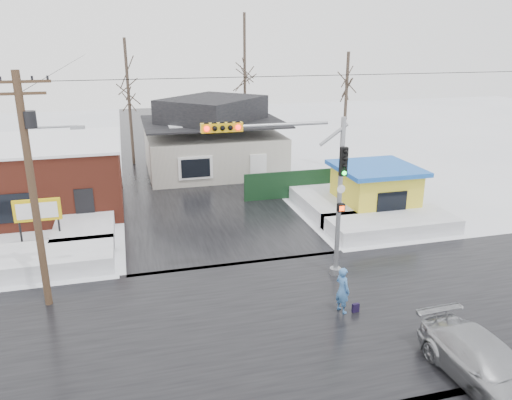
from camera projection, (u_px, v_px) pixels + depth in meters
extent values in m
plane|color=white|center=(268.00, 322.00, 18.47)|extent=(120.00, 120.00, 0.00)
cube|color=black|center=(268.00, 322.00, 18.47)|extent=(10.00, 120.00, 0.02)
cube|color=black|center=(268.00, 322.00, 18.47)|extent=(120.00, 10.00, 0.02)
cube|color=white|center=(34.00, 261.00, 22.56)|extent=(7.00, 3.00, 0.80)
cube|color=white|center=(391.00, 224.00, 26.98)|extent=(7.00, 3.00, 0.80)
cube|color=white|center=(86.00, 220.00, 27.64)|extent=(3.00, 8.00, 0.80)
cube|color=white|center=(322.00, 199.00, 31.07)|extent=(3.00, 8.00, 0.80)
cylinder|color=gray|center=(339.00, 200.00, 21.11)|extent=(0.20, 0.20, 7.00)
cylinder|color=gray|center=(335.00, 271.00, 22.16)|extent=(0.50, 0.50, 0.30)
cylinder|color=gray|center=(272.00, 125.00, 19.34)|extent=(4.60, 0.14, 0.14)
cube|color=gold|center=(222.00, 127.00, 18.85)|extent=(1.60, 0.28, 0.35)
sphere|color=#FF0C0C|center=(207.00, 129.00, 18.56)|extent=(0.20, 0.20, 0.20)
sphere|color=#FF0C0C|center=(238.00, 127.00, 18.85)|extent=(0.20, 0.20, 0.20)
cube|color=black|center=(344.00, 162.00, 20.40)|extent=(0.30, 0.22, 1.20)
sphere|color=#0CE533|center=(344.00, 173.00, 20.41)|extent=(0.18, 0.18, 0.18)
cube|color=black|center=(341.00, 208.00, 21.02)|extent=(0.30, 0.20, 0.35)
cylinder|color=#382619|center=(33.00, 196.00, 18.32)|extent=(0.28, 0.28, 9.00)
cube|color=#382619|center=(17.00, 82.00, 17.03)|extent=(2.20, 0.10, 0.10)
cube|color=#382619|center=(18.00, 94.00, 17.16)|extent=(1.80, 0.10, 0.10)
cylinder|color=black|center=(30.00, 119.00, 17.50)|extent=(0.44, 0.44, 0.60)
cylinder|color=gray|center=(51.00, 127.00, 17.76)|extent=(1.80, 0.08, 0.08)
cube|color=gray|center=(78.00, 127.00, 17.99)|extent=(0.50, 0.22, 0.12)
cube|color=maroon|center=(17.00, 178.00, 29.83)|extent=(12.00, 8.00, 4.00)
cube|color=white|center=(12.00, 144.00, 29.19)|extent=(12.20, 8.20, 0.15)
cube|color=black|center=(5.00, 209.00, 26.33)|extent=(3.00, 0.08, 1.60)
cube|color=black|center=(85.00, 208.00, 27.41)|extent=(1.00, 0.08, 2.20)
cylinder|color=black|center=(21.00, 233.00, 24.48)|extent=(0.10, 0.10, 1.80)
cylinder|color=black|center=(60.00, 229.00, 24.92)|extent=(0.10, 0.10, 1.80)
cube|color=gold|center=(37.00, 210.00, 24.36)|extent=(2.20, 0.18, 1.10)
cube|color=white|center=(37.00, 211.00, 24.26)|extent=(1.90, 0.02, 0.80)
cube|color=beige|center=(214.00, 152.00, 38.68)|extent=(10.00, 8.00, 3.00)
cube|color=black|center=(213.00, 122.00, 37.93)|extent=(10.40, 8.40, 0.12)
pyramid|color=black|center=(212.00, 109.00, 37.63)|extent=(9.00, 7.00, 1.80)
cube|color=maroon|center=(250.00, 105.00, 39.32)|extent=(0.70, 0.70, 1.40)
cube|color=white|center=(196.00, 168.00, 34.51)|extent=(2.40, 0.12, 1.60)
cube|color=yellow|center=(375.00, 192.00, 29.57)|extent=(4.00, 4.00, 2.60)
cube|color=#1746AD|center=(376.00, 168.00, 29.12)|extent=(4.60, 4.60, 0.25)
cube|color=black|center=(392.00, 202.00, 27.71)|extent=(1.80, 0.06, 1.20)
cube|color=black|center=(303.00, 184.00, 32.63)|extent=(8.00, 0.12, 1.80)
cylinder|color=#332821|center=(129.00, 103.00, 39.79)|extent=(0.24, 0.24, 10.00)
cylinder|color=#332821|center=(245.00, 85.00, 43.76)|extent=(0.24, 0.24, 12.00)
cylinder|color=#332821|center=(345.00, 112.00, 38.36)|extent=(0.24, 0.24, 9.00)
imported|color=#3C6DAA|center=(342.00, 290.00, 18.89)|extent=(0.63, 0.77, 1.84)
imported|color=#9D9FA4|center=(485.00, 364.00, 14.98)|extent=(2.18, 4.92, 1.41)
cube|color=black|center=(356.00, 308.00, 19.08)|extent=(0.30, 0.16, 0.35)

